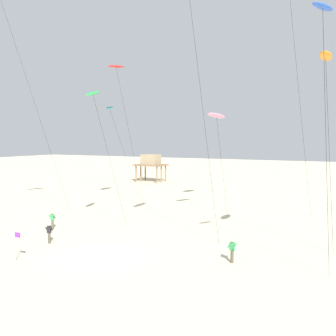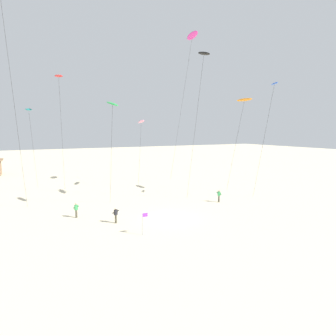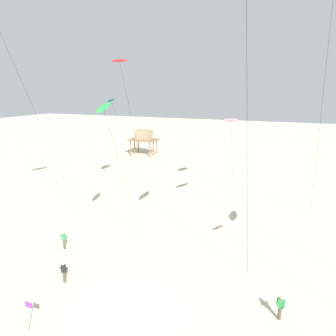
{
  "view_description": "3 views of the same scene",
  "coord_description": "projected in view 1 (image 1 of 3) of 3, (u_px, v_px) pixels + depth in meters",
  "views": [
    {
      "loc": [
        17.39,
        -22.35,
        8.74
      ],
      "look_at": [
        1.04,
        9.29,
        5.96
      ],
      "focal_mm": 41.18,
      "sensor_mm": 36.0,
      "label": 1
    },
    {
      "loc": [
        -14.19,
        -27.23,
        9.7
      ],
      "look_at": [
        2.83,
        5.81,
        4.76
      ],
      "focal_mm": 30.48,
      "sensor_mm": 36.0,
      "label": 2
    },
    {
      "loc": [
        8.65,
        -13.86,
        13.98
      ],
      "look_at": [
        -0.95,
        9.67,
        7.27
      ],
      "focal_mm": 31.56,
      "sensor_mm": 36.0,
      "label": 3
    }
  ],
  "objects": [
    {
      "name": "stilt_house",
      "position": [
        151.0,
        162.0,
        76.89
      ],
      "size": [
        5.92,
        4.54,
        5.47
      ],
      "color": "#846647",
      "rests_on": "ground"
    },
    {
      "name": "kite_orange",
      "position": [
        326.0,
        57.0,
        25.03
      ],
      "size": [
        1.13,
        5.6,
        14.3
      ],
      "color": "orange",
      "rests_on": "ground"
    },
    {
      "name": "kite_green",
      "position": [
        93.0,
        95.0,
        34.42
      ],
      "size": [
        1.23,
        5.67,
        13.17
      ],
      "color": "green",
      "rests_on": "ground"
    },
    {
      "name": "kite_blue",
      "position": [
        323.0,
        15.0,
        20.3
      ],
      "size": [
        1.23,
        4.46,
        15.76
      ],
      "color": "blue",
      "rests_on": "ground"
    },
    {
      "name": "marker_flag",
      "position": [
        16.0,
        240.0,
        27.3
      ],
      "size": [
        0.57,
        0.05,
        2.1
      ],
      "color": "gray",
      "rests_on": "ground"
    },
    {
      "name": "kite_pink",
      "position": [
        217.0,
        116.0,
        40.32
      ],
      "size": [
        1.61,
        4.41,
        11.47
      ],
      "color": "pink",
      "rests_on": "ground"
    },
    {
      "name": "kite_flyer_furthest",
      "position": [
        52.0,
        220.0,
        36.89
      ],
      "size": [
        0.64,
        0.63,
        1.67
      ],
      "color": "#4C4738",
      "rests_on": "ground"
    },
    {
      "name": "ground_plane",
      "position": [
        98.0,
        256.0,
        28.44
      ],
      "size": [
        260.0,
        260.0,
        0.0
      ],
      "primitive_type": "plane",
      "color": "beige"
    },
    {
      "name": "kite_teal",
      "position": [
        110.0,
        109.0,
        50.71
      ],
      "size": [
        1.48,
        7.12,
        13.01
      ],
      "color": "teal",
      "rests_on": "ground"
    },
    {
      "name": "kite_flyer_nearest",
      "position": [
        232.0,
        250.0,
        26.95
      ],
      "size": [
        0.61,
        0.59,
        1.67
      ],
      "color": "#4C4738",
      "rests_on": "ground"
    },
    {
      "name": "kite_flyer_middle",
      "position": [
        49.0,
        233.0,
        31.93
      ],
      "size": [
        0.69,
        0.67,
        1.67
      ],
      "color": "#4C4738",
      "rests_on": "ground"
    },
    {
      "name": "kite_red",
      "position": [
        116.0,
        67.0,
        45.07
      ],
      "size": [
        1.25,
        6.55,
        17.46
      ],
      "color": "red",
      "rests_on": "ground"
    }
  ]
}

